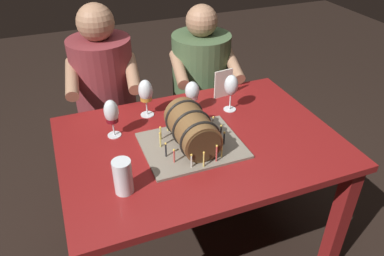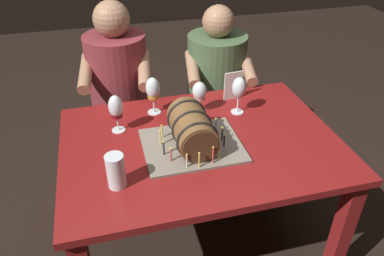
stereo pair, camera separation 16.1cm
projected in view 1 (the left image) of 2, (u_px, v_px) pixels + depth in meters
ground_plane at (198, 243)px, 2.14m from camera, size 8.00×8.00×0.00m
dining_table at (199, 158)px, 1.80m from camera, size 1.28×0.90×0.72m
barrel_cake at (192, 131)px, 1.65m from camera, size 0.44×0.36×0.19m
wine_glass_red at (111, 113)px, 1.70m from camera, size 0.07×0.07×0.19m
wine_glass_amber at (146, 92)px, 1.85m from camera, size 0.07×0.07×0.20m
wine_glass_empty at (231, 86)px, 1.89m from camera, size 0.07×0.07×0.20m
wine_glass_rose at (192, 92)px, 1.90m from camera, size 0.07×0.07×0.17m
beer_pint at (123, 178)px, 1.42m from camera, size 0.07×0.07×0.15m
menu_card at (223, 84)px, 2.04m from camera, size 0.11×0.02×0.16m
person_seated_left at (108, 107)px, 2.30m from camera, size 0.44×0.52×1.20m
person_seated_right at (201, 94)px, 2.50m from camera, size 0.46×0.53×1.13m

